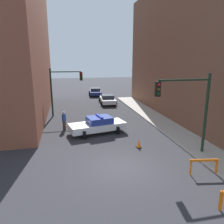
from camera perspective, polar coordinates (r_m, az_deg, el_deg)
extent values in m
plane|color=#2D2D33|center=(13.14, 2.08, -14.30)|extent=(120.00, 120.00, 0.00)
cube|color=#B2ADA3|center=(15.67, 25.07, -10.58)|extent=(2.40, 44.00, 0.12)
cylinder|color=black|center=(15.32, 23.30, -0.41)|extent=(0.18, 0.18, 5.20)
cylinder|color=black|center=(14.04, 18.41, 7.94)|extent=(3.40, 0.12, 0.12)
cube|color=black|center=(13.33, 11.88, 5.90)|extent=(0.30, 0.22, 0.90)
sphere|color=red|center=(13.17, 12.20, 6.97)|extent=(0.18, 0.18, 0.18)
sphere|color=#4C3D0C|center=(13.20, 12.14, 5.81)|extent=(0.18, 0.18, 0.18)
sphere|color=#0C4219|center=(13.24, 12.08, 4.65)|extent=(0.18, 0.18, 0.18)
cylinder|color=black|center=(24.28, -15.53, 4.86)|extent=(0.18, 0.18, 5.20)
cylinder|color=black|center=(24.00, -12.00, 10.25)|extent=(3.20, 0.12, 0.12)
cube|color=black|center=(24.09, -8.09, 9.23)|extent=(0.30, 0.22, 0.90)
sphere|color=red|center=(23.92, -8.08, 9.85)|extent=(0.18, 0.18, 0.18)
sphere|color=#4C3D0C|center=(23.94, -8.06, 9.20)|extent=(0.18, 0.18, 0.18)
sphere|color=#0C4219|center=(23.97, -8.04, 8.56)|extent=(0.18, 0.18, 0.18)
cube|color=white|center=(18.55, -3.82, -3.71)|extent=(4.98, 2.77, 0.55)
cube|color=navy|center=(18.45, -3.30, -2.06)|extent=(2.27, 2.00, 0.52)
cylinder|color=black|center=(17.44, -7.36, -5.91)|extent=(0.35, 0.69, 0.66)
cylinder|color=black|center=(19.00, -8.83, -4.29)|extent=(0.35, 0.69, 0.66)
cylinder|color=black|center=(18.41, 1.38, -4.71)|extent=(0.35, 0.69, 0.66)
cylinder|color=black|center=(19.89, -0.70, -3.28)|extent=(0.35, 0.69, 0.66)
cube|color=#2633BF|center=(18.37, -3.31, -1.10)|extent=(0.48, 1.40, 0.12)
cube|color=silver|center=(30.28, -1.17, 3.18)|extent=(2.07, 4.41, 0.52)
cube|color=#232833|center=(30.02, -1.13, 4.05)|extent=(1.70, 1.90, 0.48)
cylinder|color=black|center=(31.54, -2.97, 3.11)|extent=(0.63, 0.26, 0.62)
cylinder|color=black|center=(31.73, 0.02, 3.20)|extent=(0.63, 0.26, 0.62)
cylinder|color=black|center=(28.94, -2.47, 2.14)|extent=(0.63, 0.26, 0.62)
cylinder|color=black|center=(29.15, 0.78, 2.24)|extent=(0.63, 0.26, 0.62)
cube|color=navy|center=(37.40, -4.38, 5.20)|extent=(2.20, 4.45, 0.52)
cube|color=#232833|center=(37.15, -4.39, 5.92)|extent=(1.75, 1.95, 0.48)
cylinder|color=black|center=(38.73, -5.68, 5.08)|extent=(0.64, 0.28, 0.62)
cylinder|color=black|center=(38.79, -3.23, 5.14)|extent=(0.64, 0.28, 0.62)
cylinder|color=black|center=(36.10, -5.61, 4.44)|extent=(0.64, 0.28, 0.62)
cylinder|color=black|center=(36.16, -2.98, 4.51)|extent=(0.64, 0.28, 0.62)
cylinder|color=#382D23|center=(19.89, -12.36, -3.37)|extent=(0.29, 0.29, 0.82)
cylinder|color=navy|center=(19.69, -12.46, -1.37)|extent=(0.38, 0.38, 0.62)
sphere|color=tan|center=(19.59, -12.53, -0.18)|extent=(0.23, 0.23, 0.22)
cube|color=orange|center=(10.78, 26.57, -20.01)|extent=(0.08, 0.17, 0.90)
cube|color=orange|center=(13.09, 22.98, -11.54)|extent=(1.59, 0.31, 0.14)
cube|color=orange|center=(12.96, 19.87, -13.36)|extent=(0.08, 0.17, 0.90)
cube|color=orange|center=(13.56, 25.64, -12.69)|extent=(0.08, 0.17, 0.90)
cube|color=black|center=(15.89, 6.98, -9.13)|extent=(0.36, 0.36, 0.04)
cone|color=#F2600C|center=(15.77, 7.01, -8.03)|extent=(0.28, 0.28, 0.62)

